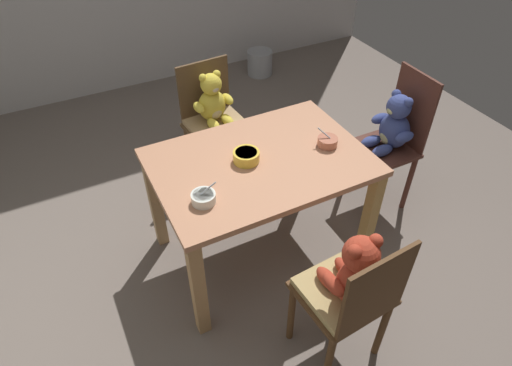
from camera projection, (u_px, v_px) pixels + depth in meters
The scene contains 9 objects.
ground_plane at pixel (260, 251), 2.85m from camera, with size 5.20×5.20×0.04m.
dining_table at pixel (260, 176), 2.43m from camera, with size 1.15×0.81×0.73m.
teddy_chair_near_right at pixel (392, 132), 2.82m from camera, with size 0.38×0.37×0.97m.
teddy_chair_near_front at pixel (352, 284), 1.93m from camera, with size 0.42×0.39×0.88m.
teddy_chair_far_center at pixel (214, 113), 3.02m from camera, with size 0.44×0.40×0.89m.
porridge_bowl_yellow_center at pixel (246, 156), 2.32m from camera, with size 0.14×0.14×0.06m.
porridge_bowl_white_near_left at pixel (203, 198), 2.09m from camera, with size 0.13×0.12×0.11m.
porridge_bowl_terracotta_near_right at pixel (327, 141), 2.43m from camera, with size 0.11×0.11×0.11m.
metal_pail at pixel (260, 63), 4.58m from camera, with size 0.26×0.26×0.25m, color #93969B.
Camera 1 is at (-0.87, -1.64, 2.18)m, focal length 30.77 mm.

